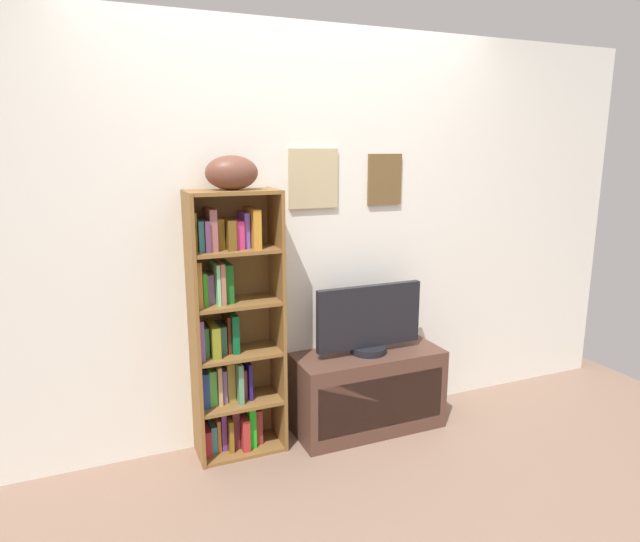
{
  "coord_description": "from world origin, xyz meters",
  "views": [
    {
      "loc": [
        -1.15,
        -1.93,
        1.72
      ],
      "look_at": [
        0.03,
        0.85,
        1.05
      ],
      "focal_mm": 31.31,
      "sensor_mm": 36.0,
      "label": 1
    }
  ],
  "objects_px": {
    "tv_stand": "(368,391)",
    "television": "(369,320)",
    "bookshelf": "(229,332)",
    "football": "(232,173)"
  },
  "relations": [
    {
      "from": "tv_stand",
      "to": "television",
      "type": "xyz_separation_m",
      "value": [
        0.0,
        0.0,
        0.45
      ]
    },
    {
      "from": "bookshelf",
      "to": "tv_stand",
      "type": "height_order",
      "value": "bookshelf"
    },
    {
      "from": "football",
      "to": "bookshelf",
      "type": "bearing_deg",
      "value": 141.49
    },
    {
      "from": "bookshelf",
      "to": "television",
      "type": "xyz_separation_m",
      "value": [
        0.84,
        -0.09,
        -0.01
      ]
    },
    {
      "from": "television",
      "to": "bookshelf",
      "type": "bearing_deg",
      "value": 173.96
    },
    {
      "from": "bookshelf",
      "to": "football",
      "type": "distance_m",
      "value": 0.88
    },
    {
      "from": "football",
      "to": "tv_stand",
      "type": "bearing_deg",
      "value": -4.28
    },
    {
      "from": "tv_stand",
      "to": "football",
      "type": "bearing_deg",
      "value": 175.72
    },
    {
      "from": "bookshelf",
      "to": "television",
      "type": "relative_size",
      "value": 2.22
    },
    {
      "from": "football",
      "to": "television",
      "type": "bearing_deg",
      "value": -4.2
    }
  ]
}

